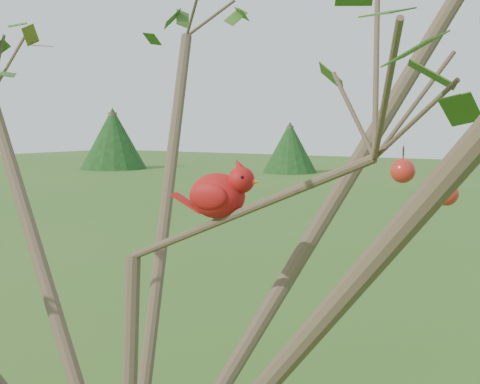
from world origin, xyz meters
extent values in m
sphere|color=red|center=(0.66, 0.09, 2.14)|extent=(0.04, 0.04, 0.04)
sphere|color=red|center=(0.61, 0.03, 2.18)|extent=(0.04, 0.04, 0.04)
ellipsoid|color=red|center=(0.21, 0.08, 2.11)|extent=(0.13, 0.11, 0.09)
sphere|color=red|center=(0.26, 0.09, 2.15)|extent=(0.06, 0.06, 0.05)
cone|color=red|center=(0.25, 0.09, 2.17)|extent=(0.04, 0.04, 0.04)
cone|color=#D85914|center=(0.28, 0.09, 2.14)|extent=(0.03, 0.02, 0.02)
ellipsoid|color=black|center=(0.28, 0.09, 2.14)|extent=(0.02, 0.03, 0.03)
cube|color=red|center=(0.14, 0.07, 2.09)|extent=(0.07, 0.04, 0.04)
ellipsoid|color=red|center=(0.20, 0.11, 2.11)|extent=(0.09, 0.04, 0.05)
ellipsoid|color=red|center=(0.21, 0.04, 2.11)|extent=(0.09, 0.04, 0.05)
cylinder|color=#413223|center=(-12.59, 24.49, 1.12)|extent=(0.34, 0.34, 2.24)
cone|color=black|center=(-12.59, 24.49, 1.21)|extent=(2.61, 2.61, 2.43)
cylinder|color=#413223|center=(-21.53, 21.83, 1.46)|extent=(0.44, 0.44, 2.92)
cone|color=black|center=(-21.53, 21.83, 1.58)|extent=(3.41, 3.41, 3.16)
camera|label=1|loc=(0.91, -0.93, 2.26)|focal=45.00mm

